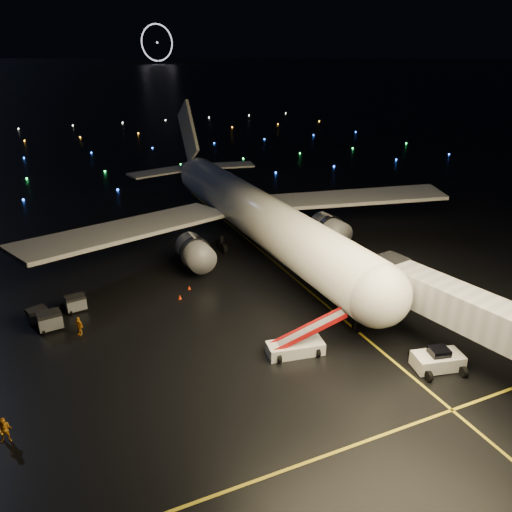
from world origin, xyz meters
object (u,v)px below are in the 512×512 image
(airliner, at_px, (246,183))
(baggage_cart_2, at_px, (37,315))
(baggage_cart_1, at_px, (76,303))
(pushback_tug, at_px, (438,358))
(belt_loader, at_px, (296,336))
(crew_b, at_px, (5,430))
(baggage_cart_0, at_px, (50,321))
(crew_c, at_px, (79,326))

(airliner, xyz_separation_m, baggage_cart_2, (-26.91, -11.43, -7.60))
(baggage_cart_1, distance_m, baggage_cart_2, 3.80)
(pushback_tug, height_order, belt_loader, belt_loader)
(airliner, bearing_deg, crew_b, -137.89)
(airliner, height_order, baggage_cart_0, airliner)
(baggage_cart_1, bearing_deg, pushback_tug, -48.06)
(baggage_cart_2, bearing_deg, crew_b, -118.10)
(pushback_tug, distance_m, crew_b, 33.26)
(airliner, bearing_deg, baggage_cart_1, -156.90)
(airliner, relative_size, baggage_cart_0, 27.58)
(baggage_cart_1, relative_size, baggage_cart_2, 1.06)
(belt_loader, relative_size, baggage_cart_1, 3.79)
(belt_loader, xyz_separation_m, baggage_cart_2, (-20.40, 14.96, -0.99))
(airliner, bearing_deg, baggage_cart_0, -153.84)
(pushback_tug, relative_size, crew_c, 2.21)
(airliner, relative_size, pushback_tug, 14.57)
(crew_b, bearing_deg, belt_loader, 14.38)
(crew_c, xyz_separation_m, baggage_cart_0, (-2.42, 2.08, -0.01))
(baggage_cart_0, relative_size, baggage_cart_1, 1.12)
(crew_b, xyz_separation_m, baggage_cart_2, (2.59, 16.27, -0.21))
(belt_loader, xyz_separation_m, crew_b, (-22.99, -1.31, -0.79))
(pushback_tug, distance_m, crew_c, 32.10)
(airliner, distance_m, crew_b, 41.13)
(baggage_cart_1, xyz_separation_m, baggage_cart_2, (-3.67, -0.99, -0.05))
(crew_c, relative_size, baggage_cart_0, 0.86)
(belt_loader, xyz_separation_m, baggage_cart_1, (-16.74, 15.95, -0.95))
(airliner, xyz_separation_m, crew_b, (-29.50, -27.69, -7.39))
(baggage_cart_0, height_order, baggage_cart_2, baggage_cart_0)
(airliner, height_order, crew_b, airliner)
(airliner, distance_m, baggage_cart_0, 30.02)
(pushback_tug, distance_m, baggage_cart_2, 37.21)
(crew_c, bearing_deg, baggage_cart_0, -166.60)
(baggage_cart_0, xyz_separation_m, baggage_cart_1, (2.61, 2.87, -0.10))
(baggage_cart_1, bearing_deg, belt_loader, -51.17)
(airliner, height_order, crew_c, airliner)
(pushback_tug, xyz_separation_m, baggage_cart_0, (-29.17, 19.82, -0.05))
(pushback_tug, height_order, crew_b, crew_b)
(baggage_cart_0, bearing_deg, baggage_cart_1, 41.03)
(belt_loader, height_order, baggage_cart_0, belt_loader)
(belt_loader, distance_m, baggage_cart_1, 23.14)
(crew_b, bearing_deg, pushback_tug, 1.71)
(airliner, distance_m, baggage_cart_1, 26.58)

